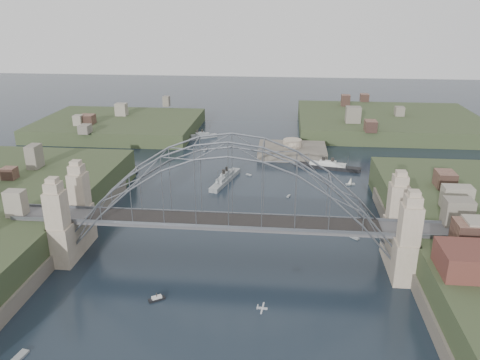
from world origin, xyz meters
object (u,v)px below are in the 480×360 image
object	(u,v)px
naval_cruiser_far	(200,137)
ocean_liner	(327,166)
fort_island	(292,156)
naval_cruiser_near	(225,179)
bridge	(230,202)

from	to	relation	value
naval_cruiser_far	ocean_liner	world-z (taller)	ocean_liner
fort_island	ocean_liner	distance (m)	16.59
fort_island	ocean_liner	world-z (taller)	fort_island
naval_cruiser_near	naval_cruiser_far	xyz separation A→B (m)	(-15.23, 44.36, -0.13)
naval_cruiser_far	bridge	bearing A→B (deg)	-75.96
fort_island	naval_cruiser_far	distance (m)	38.11
bridge	ocean_liner	world-z (taller)	bridge
bridge	naval_cruiser_far	xyz separation A→B (m)	(-21.86, 87.46, -11.60)
fort_island	naval_cruiser_near	xyz separation A→B (m)	(-18.63, -26.90, 1.19)
bridge	naval_cruiser_far	size ratio (longest dim) A/B	6.86
bridge	ocean_liner	distance (m)	62.72
naval_cruiser_far	ocean_liner	size ratio (longest dim) A/B	0.62
naval_cruiser_near	ocean_liner	bearing A→B (deg)	25.92
fort_island	naval_cruiser_near	world-z (taller)	fort_island
bridge	naval_cruiser_near	bearing A→B (deg)	98.75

